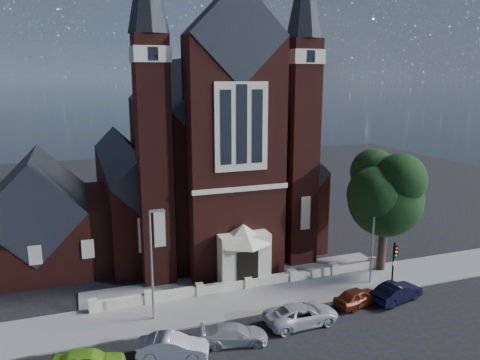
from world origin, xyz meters
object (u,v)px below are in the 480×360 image
Objects in this scene: street_tree at (389,195)px; street_lamp_left at (153,259)px; car_silver_a at (173,347)px; car_dark_red at (358,297)px; car_white_suv at (301,314)px; street_lamp_right at (374,231)px; church at (195,157)px; parish_hall at (39,221)px; car_navy at (397,292)px; traffic_signal at (394,259)px; car_silver_b at (234,334)px.

street_tree is 1.32× the size of street_lamp_left.
car_dark_red is at bearing -62.38° from car_silver_a.
street_tree reaches higher than car_white_suv.
street_lamp_right is at bearing -54.62° from car_silver_a.
church is 17.26m from parish_hall.
car_navy is (-0.06, -3.35, -3.87)m from street_lamp_right.
car_dark_red is at bearing -36.60° from parish_hall.
car_silver_a is (-18.63, -3.36, -1.87)m from traffic_signal.
car_navy is at bearing -71.53° from car_silver_b.
parish_hall is 28.63m from car_dark_red.
street_lamp_right is at bearing -58.23° from car_silver_b.
street_lamp_right is at bearing -66.86° from car_white_suv.
traffic_signal is 4.79m from car_dark_red.
street_tree is 1.32× the size of street_lamp_right.
street_tree is at bearing 34.26° from street_lamp_right.
car_navy is (17.94, -3.35, -3.87)m from street_lamp_left.
street_lamp_left is 1.00× the size of street_lamp_right.
car_silver_a is (-7.63, -23.87, -7.47)m from church.
car_white_suv is at bearing -154.94° from street_lamp_right.
parish_hall is at bearing 151.78° from street_lamp_right.
church is 21.38m from street_tree.
car_white_suv is (9.51, -3.97, -3.87)m from street_lamp_left.
car_silver_a is 0.98× the size of car_navy.
church is 20.84m from street_lamp_left.
car_silver_a is at bearing 106.02° from car_silver_b.
street_tree is (28.60, -12.29, 2.95)m from parish_hall.
street_tree is 20.71m from street_lamp_left.
street_tree is at bearing -53.83° from church.
car_dark_red is (5.23, 1.02, -0.05)m from car_white_suv.
car_navy is (-0.97, -1.78, -1.85)m from traffic_signal.
church is 4.31× the size of street_lamp_left.
street_tree is 2.47× the size of car_silver_b.
church is 6.64× the size of car_white_suv.
street_lamp_right is 1.54× the size of car_white_suv.
car_dark_red is at bearing -80.91° from car_white_suv.
car_silver_b is at bearing -56.44° from parish_hall.
car_silver_a is at bearing -161.83° from street_tree.
parish_hall is at bearing 46.36° from car_silver_b.
car_navy is at bearing -91.03° from street_lamp_right.
car_silver_b is at bearing -66.95° from car_silver_a.
street_lamp_right reaches higher than car_white_suv.
parish_hall is at bearing 40.60° from car_dark_red.
church is 23.94m from traffic_signal.
street_tree is 2.41× the size of car_navy.
car_white_suv is at bearing -165.71° from traffic_signal.
parish_hall is at bearing 43.67° from car_silver_a.
car_navy is at bearing -87.72° from car_white_suv.
parish_hall is at bearing 120.02° from street_lamp_left.
car_silver_a is at bearing 85.00° from car_dark_red.
street_lamp_left is 18.00m from street_lamp_right.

